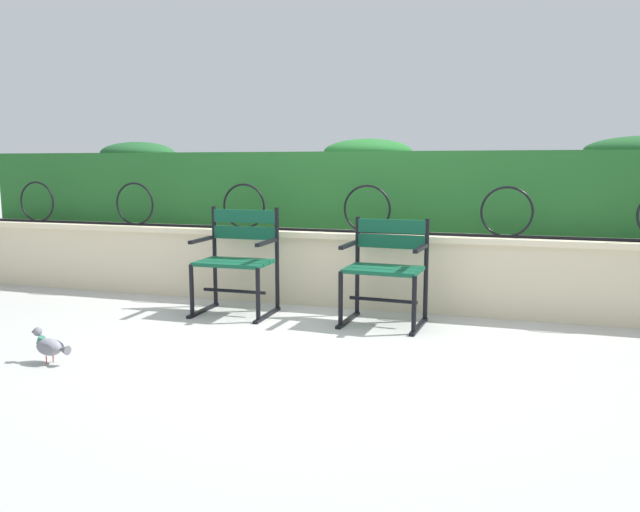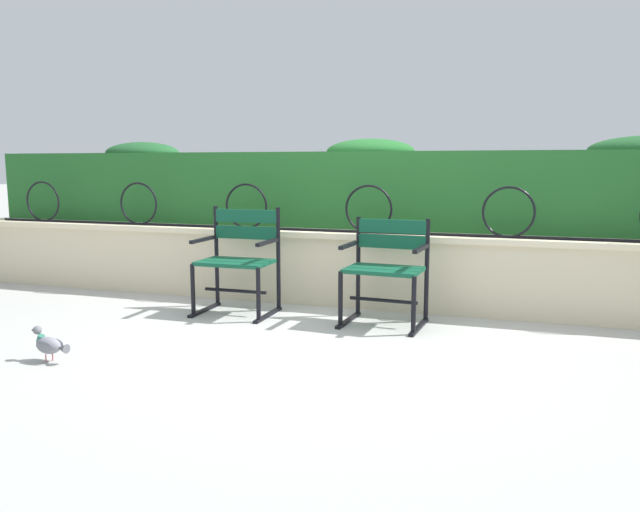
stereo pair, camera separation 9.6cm
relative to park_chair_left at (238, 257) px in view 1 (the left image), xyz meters
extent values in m
plane|color=#ADADA8|center=(0.80, -0.32, -0.47)|extent=(60.00, 60.00, 0.00)
cube|color=beige|center=(0.80, 0.59, -0.17)|extent=(8.12, 0.35, 0.61)
cube|color=beige|center=(0.80, 0.59, 0.16)|extent=(8.12, 0.41, 0.05)
cylinder|color=black|center=(0.80, 0.51, 0.20)|extent=(7.57, 0.02, 0.02)
torus|color=black|center=(-2.48, 0.51, 0.40)|extent=(0.42, 0.02, 0.42)
torus|color=black|center=(-1.32, 0.51, 0.40)|extent=(0.42, 0.02, 0.42)
torus|color=black|center=(-0.16, 0.51, 0.40)|extent=(0.42, 0.02, 0.42)
torus|color=black|center=(1.00, 0.51, 0.40)|extent=(0.42, 0.02, 0.42)
torus|color=black|center=(2.15, 0.51, 0.40)|extent=(0.42, 0.02, 0.42)
cube|color=#236028|center=(0.80, 1.11, 0.54)|extent=(7.96, 0.69, 0.71)
ellipsoid|color=#20572A|center=(-1.66, 1.11, 0.89)|extent=(0.83, 0.62, 0.24)
ellipsoid|color=#216027|center=(0.86, 1.11, 0.89)|extent=(0.85, 0.62, 0.25)
cube|color=#0F4C33|center=(0.00, -0.21, -0.03)|extent=(0.59, 0.13, 0.03)
cube|color=#0F4C33|center=(0.00, -0.08, -0.03)|extent=(0.59, 0.13, 0.03)
cube|color=#0F4C33|center=(0.00, 0.06, -0.03)|extent=(0.59, 0.13, 0.03)
cube|color=#0F4C33|center=(0.00, 0.16, 0.34)|extent=(0.59, 0.03, 0.11)
cube|color=#0F4C33|center=(0.00, 0.16, 0.19)|extent=(0.59, 0.03, 0.11)
cylinder|color=black|center=(0.29, 0.16, -0.03)|extent=(0.04, 0.04, 0.89)
cylinder|color=black|center=(0.30, -0.27, -0.25)|extent=(0.04, 0.04, 0.44)
cube|color=black|center=(0.29, -0.08, -0.46)|extent=(0.04, 0.52, 0.02)
cube|color=black|center=(0.29, -0.08, 0.15)|extent=(0.04, 0.40, 0.03)
cylinder|color=black|center=(-0.29, 0.16, -0.03)|extent=(0.04, 0.04, 0.89)
cylinder|color=black|center=(-0.29, -0.27, -0.25)|extent=(0.04, 0.04, 0.44)
cube|color=black|center=(-0.29, -0.08, -0.46)|extent=(0.04, 0.52, 0.02)
cube|color=black|center=(-0.29, -0.08, 0.15)|extent=(0.04, 0.40, 0.03)
cylinder|color=black|center=(0.00, -0.08, -0.27)|extent=(0.56, 0.03, 0.03)
cube|color=#0F4C33|center=(1.25, -0.19, -0.03)|extent=(0.58, 0.16, 0.03)
cube|color=#0F4C33|center=(1.26, -0.05, -0.03)|extent=(0.58, 0.16, 0.03)
cube|color=#0F4C33|center=(1.27, 0.09, -0.03)|extent=(0.58, 0.16, 0.03)
cube|color=#0F4C33|center=(1.28, 0.19, 0.28)|extent=(0.57, 0.06, 0.11)
cube|color=#0F4C33|center=(1.28, 0.19, 0.16)|extent=(0.57, 0.06, 0.11)
cylinder|color=black|center=(1.56, 0.17, -0.06)|extent=(0.04, 0.04, 0.83)
cylinder|color=black|center=(1.54, -0.26, -0.25)|extent=(0.04, 0.04, 0.44)
cube|color=black|center=(1.55, -0.07, -0.46)|extent=(0.07, 0.52, 0.02)
cube|color=black|center=(1.55, -0.07, 0.15)|extent=(0.06, 0.40, 0.03)
cylinder|color=black|center=(0.99, 0.21, -0.06)|extent=(0.04, 0.04, 0.83)
cylinder|color=black|center=(0.96, -0.22, -0.25)|extent=(0.04, 0.04, 0.44)
cube|color=black|center=(0.98, -0.03, -0.46)|extent=(0.07, 0.52, 0.02)
cube|color=black|center=(0.98, -0.03, 0.15)|extent=(0.06, 0.40, 0.03)
cylinder|color=black|center=(1.26, -0.05, -0.27)|extent=(0.54, 0.06, 0.03)
ellipsoid|color=gray|center=(-0.57, -1.62, -0.37)|extent=(0.20, 0.12, 0.11)
cylinder|color=#2D6B56|center=(-0.63, -1.61, -0.33)|extent=(0.07, 0.05, 0.06)
sphere|color=slate|center=(-0.66, -1.61, -0.28)|extent=(0.06, 0.06, 0.06)
cone|color=black|center=(-0.69, -1.60, -0.28)|extent=(0.02, 0.02, 0.01)
cone|color=#595960|center=(-0.45, -1.63, -0.37)|extent=(0.09, 0.07, 0.06)
ellipsoid|color=slate|center=(-0.56, -1.66, -0.36)|extent=(0.14, 0.03, 0.07)
ellipsoid|color=slate|center=(-0.55, -1.58, -0.36)|extent=(0.14, 0.03, 0.07)
cylinder|color=#C6515B|center=(-0.58, -1.63, -0.45)|extent=(0.01, 0.01, 0.05)
cylinder|color=#C6515B|center=(-0.56, -1.60, -0.45)|extent=(0.01, 0.01, 0.05)
camera|label=1|loc=(2.21, -4.76, 0.78)|focal=35.04mm
camera|label=2|loc=(2.30, -4.73, 0.78)|focal=35.04mm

